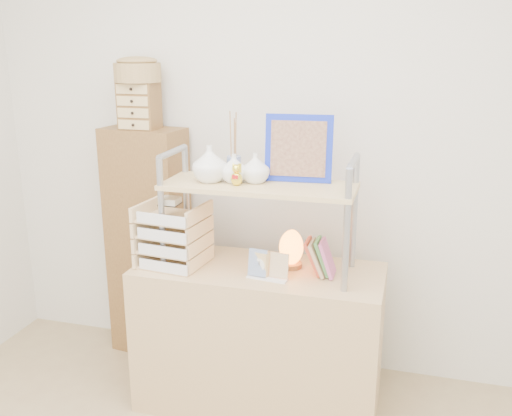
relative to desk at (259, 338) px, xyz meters
The scene contains 10 objects.
room_shell 1.55m from the desk, 90.00° to the right, with size 3.42×3.41×2.61m.
desk is the anchor object (origin of this frame).
cabinet 0.90m from the desk, 154.31° to the left, with size 0.45×0.24×1.35m, color brown.
hutch 0.81m from the desk, 164.51° to the left, with size 0.90×0.34×0.74m.
letter_tray 0.67m from the desk, behind, with size 0.31×0.30×0.34m.
salt_lamp 0.50m from the desk, 21.47° to the left, with size 0.13×0.12×0.19m.
desk_clock 0.45m from the desk, 70.94° to the right, with size 0.09×0.06×0.12m.
postcard_stand 0.43m from the desk, 57.15° to the right, with size 0.20×0.08×0.14m.
drawer_chest 1.39m from the desk, 155.67° to the left, with size 0.20×0.16×0.25m.
woven_basket 1.53m from the desk, 155.54° to the left, with size 0.25×0.25×0.10m, color olive.
Camera 1 is at (0.68, -1.28, 1.80)m, focal length 40.00 mm.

